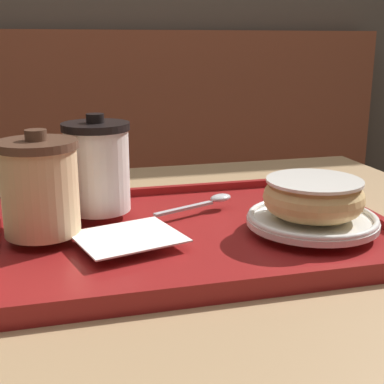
% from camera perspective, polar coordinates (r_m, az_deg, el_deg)
% --- Properties ---
extents(booth_bench, '(1.77, 0.44, 1.00)m').
position_cam_1_polar(booth_bench, '(1.66, -7.55, -7.46)').
color(booth_bench, brown).
rests_on(booth_bench, ground_plane).
extents(cafe_table, '(0.97, 0.85, 0.71)m').
position_cam_1_polar(cafe_table, '(0.79, -1.36, -16.25)').
color(cafe_table, tan).
rests_on(cafe_table, ground_plane).
extents(serving_tray, '(0.51, 0.37, 0.02)m').
position_cam_1_polar(serving_tray, '(0.71, 0.00, -4.42)').
color(serving_tray, maroon).
rests_on(serving_tray, cafe_table).
extents(napkin_paper, '(0.14, 0.13, 0.00)m').
position_cam_1_polar(napkin_paper, '(0.65, -6.81, -4.76)').
color(napkin_paper, white).
rests_on(napkin_paper, serving_tray).
extents(coffee_cup_front, '(0.10, 0.10, 0.13)m').
position_cam_1_polar(coffee_cup_front, '(0.67, -15.93, 0.45)').
color(coffee_cup_front, '#E0B784').
rests_on(coffee_cup_front, serving_tray).
extents(coffee_cup_rear, '(0.09, 0.09, 0.13)m').
position_cam_1_polar(coffee_cup_rear, '(0.75, -10.05, 2.70)').
color(coffee_cup_rear, white).
rests_on(coffee_cup_rear, serving_tray).
extents(plate_with_chocolate_donut, '(0.17, 0.17, 0.01)m').
position_cam_1_polar(plate_with_chocolate_donut, '(0.71, 12.69, -2.84)').
color(plate_with_chocolate_donut, white).
rests_on(plate_with_chocolate_donut, serving_tray).
extents(donut_chocolate_glazed, '(0.13, 0.13, 0.05)m').
position_cam_1_polar(donut_chocolate_glazed, '(0.70, 12.84, -0.48)').
color(donut_chocolate_glazed, '#DBB270').
rests_on(donut_chocolate_glazed, plate_with_chocolate_donut).
extents(spoon, '(0.13, 0.07, 0.01)m').
position_cam_1_polar(spoon, '(0.78, 2.05, -0.92)').
color(spoon, silver).
rests_on(spoon, serving_tray).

